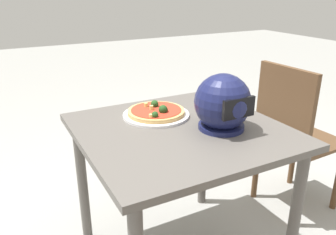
{
  "coord_description": "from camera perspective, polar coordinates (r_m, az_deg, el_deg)",
  "views": [
    {
      "loc": [
        0.69,
        1.19,
        1.3
      ],
      "look_at": [
        0.02,
        -0.09,
        0.74
      ],
      "focal_mm": 36.71,
      "sensor_mm": 36.0,
      "label": 1
    }
  ],
  "objects": [
    {
      "name": "chair_side",
      "position": [
        2.11,
        19.94,
        -2.32
      ],
      "size": [
        0.41,
        0.41,
        0.9
      ],
      "color": "brown",
      "rests_on": "ground"
    },
    {
      "name": "pizza_plate",
      "position": [
        1.62,
        -1.97,
        0.45
      ],
      "size": [
        0.31,
        0.31,
        0.01
      ],
      "primitive_type": "cylinder",
      "color": "white",
      "rests_on": "dining_table"
    },
    {
      "name": "motorcycle_helmet",
      "position": [
        1.46,
        9.07,
        2.33
      ],
      "size": [
        0.24,
        0.24,
        0.24
      ],
      "color": "#191E4C",
      "rests_on": "dining_table"
    },
    {
      "name": "dining_table",
      "position": [
        1.54,
        2.09,
        -5.23
      ],
      "size": [
        0.86,
        0.84,
        0.72
      ],
      "color": "#5B5651",
      "rests_on": "ground"
    },
    {
      "name": "pizza",
      "position": [
        1.61,
        -1.94,
        1.05
      ],
      "size": [
        0.27,
        0.27,
        0.05
      ],
      "color": "tan",
      "rests_on": "pizza_plate"
    }
  ]
}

